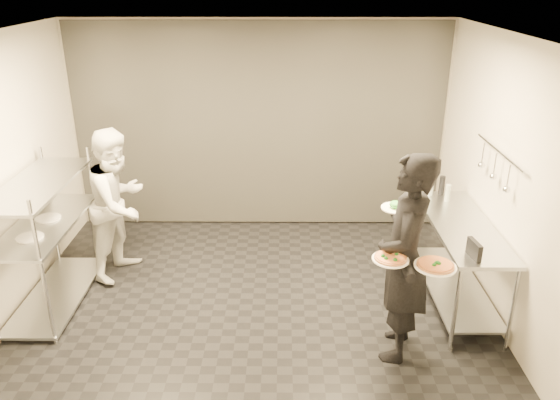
{
  "coord_description": "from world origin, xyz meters",
  "views": [
    {
      "loc": [
        0.33,
        -5.1,
        3.33
      ],
      "look_at": [
        0.3,
        0.19,
        1.1
      ],
      "focal_mm": 35.0,
      "sensor_mm": 36.0,
      "label": 1
    }
  ],
  "objects_px": {
    "pizza_plate_far": "(435,265)",
    "salad_plate": "(396,206)",
    "pizza_plate_near": "(390,258)",
    "bottle_green": "(431,184)",
    "bottle_dark": "(442,185)",
    "pass_rack": "(47,236)",
    "waiter": "(404,259)",
    "pos_monitor": "(474,250)",
    "bottle_clear": "(448,193)",
    "prep_counter": "(459,249)",
    "chef": "(119,203)"
  },
  "relations": [
    {
      "from": "pizza_plate_far",
      "to": "salad_plate",
      "type": "relative_size",
      "value": 1.27
    },
    {
      "from": "pizza_plate_near",
      "to": "bottle_green",
      "type": "relative_size",
      "value": 1.25
    },
    {
      "from": "pizza_plate_far",
      "to": "bottle_dark",
      "type": "relative_size",
      "value": 1.57
    },
    {
      "from": "pass_rack",
      "to": "waiter",
      "type": "height_order",
      "value": "waiter"
    },
    {
      "from": "pizza_plate_far",
      "to": "salad_plate",
      "type": "height_order",
      "value": "salad_plate"
    },
    {
      "from": "pos_monitor",
      "to": "bottle_clear",
      "type": "xyz_separation_m",
      "value": [
        0.13,
        1.33,
        0.02
      ]
    },
    {
      "from": "pizza_plate_far",
      "to": "pass_rack",
      "type": "bearing_deg",
      "value": 163.41
    },
    {
      "from": "prep_counter",
      "to": "pizza_plate_far",
      "type": "bearing_deg",
      "value": -117.4
    },
    {
      "from": "chef",
      "to": "bottle_dark",
      "type": "distance_m",
      "value": 3.73
    },
    {
      "from": "chef",
      "to": "salad_plate",
      "type": "bearing_deg",
      "value": -92.08
    },
    {
      "from": "salad_plate",
      "to": "bottle_green",
      "type": "height_order",
      "value": "salad_plate"
    },
    {
      "from": "prep_counter",
      "to": "pos_monitor",
      "type": "xyz_separation_m",
      "value": [
        -0.12,
        -0.72,
        0.38
      ]
    },
    {
      "from": "pass_rack",
      "to": "bottle_green",
      "type": "bearing_deg",
      "value": 10.85
    },
    {
      "from": "prep_counter",
      "to": "waiter",
      "type": "bearing_deg",
      "value": -132.18
    },
    {
      "from": "pizza_plate_near",
      "to": "bottle_clear",
      "type": "height_order",
      "value": "same"
    },
    {
      "from": "chef",
      "to": "bottle_dark",
      "type": "xyz_separation_m",
      "value": [
        3.72,
        0.19,
        0.15
      ]
    },
    {
      "from": "prep_counter",
      "to": "bottle_clear",
      "type": "distance_m",
      "value": 0.72
    },
    {
      "from": "bottle_clear",
      "to": "pizza_plate_far",
      "type": "bearing_deg",
      "value": -108.78
    },
    {
      "from": "salad_plate",
      "to": "prep_counter",
      "type": "bearing_deg",
      "value": 32.19
    },
    {
      "from": "bottle_green",
      "to": "bottle_clear",
      "type": "xyz_separation_m",
      "value": [
        0.15,
        -0.19,
        -0.03
      ]
    },
    {
      "from": "prep_counter",
      "to": "bottle_clear",
      "type": "bearing_deg",
      "value": 89.42
    },
    {
      "from": "bottle_green",
      "to": "waiter",
      "type": "bearing_deg",
      "value": -111.06
    },
    {
      "from": "chef",
      "to": "salad_plate",
      "type": "height_order",
      "value": "chef"
    },
    {
      "from": "pass_rack",
      "to": "pizza_plate_near",
      "type": "distance_m",
      "value": 3.56
    },
    {
      "from": "pizza_plate_far",
      "to": "salad_plate",
      "type": "bearing_deg",
      "value": 110.88
    },
    {
      "from": "pass_rack",
      "to": "pos_monitor",
      "type": "height_order",
      "value": "pass_rack"
    },
    {
      "from": "pizza_plate_near",
      "to": "pos_monitor",
      "type": "height_order",
      "value": "pizza_plate_near"
    },
    {
      "from": "chef",
      "to": "bottle_clear",
      "type": "height_order",
      "value": "chef"
    },
    {
      "from": "pass_rack",
      "to": "pos_monitor",
      "type": "xyz_separation_m",
      "value": [
        4.21,
        -0.72,
        0.23
      ]
    },
    {
      "from": "chef",
      "to": "pizza_plate_near",
      "type": "bearing_deg",
      "value": -101.45
    },
    {
      "from": "pizza_plate_near",
      "to": "pos_monitor",
      "type": "xyz_separation_m",
      "value": [
        0.82,
        0.31,
        -0.08
      ]
    },
    {
      "from": "bottle_green",
      "to": "pizza_plate_near",
      "type": "bearing_deg",
      "value": -113.6
    },
    {
      "from": "bottle_green",
      "to": "bottle_clear",
      "type": "distance_m",
      "value": 0.25
    },
    {
      "from": "prep_counter",
      "to": "pos_monitor",
      "type": "relative_size",
      "value": 7.95
    },
    {
      "from": "waiter",
      "to": "bottle_dark",
      "type": "relative_size",
      "value": 8.72
    },
    {
      "from": "waiter",
      "to": "bottle_dark",
      "type": "distance_m",
      "value": 1.83
    },
    {
      "from": "waiter",
      "to": "pizza_plate_far",
      "type": "height_order",
      "value": "waiter"
    },
    {
      "from": "pizza_plate_far",
      "to": "bottle_green",
      "type": "xyz_separation_m",
      "value": [
        0.44,
        1.92,
        -0.02
      ]
    },
    {
      "from": "pass_rack",
      "to": "bottle_dark",
      "type": "distance_m",
      "value": 4.4
    },
    {
      "from": "pizza_plate_near",
      "to": "salad_plate",
      "type": "bearing_deg",
      "value": 76.24
    },
    {
      "from": "pass_rack",
      "to": "bottle_clear",
      "type": "bearing_deg",
      "value": 7.98
    },
    {
      "from": "pizza_plate_far",
      "to": "bottle_clear",
      "type": "xyz_separation_m",
      "value": [
        0.59,
        1.72,
        -0.05
      ]
    },
    {
      "from": "waiter",
      "to": "bottle_clear",
      "type": "relative_size",
      "value": 9.95
    },
    {
      "from": "waiter",
      "to": "salad_plate",
      "type": "xyz_separation_m",
      "value": [
        -0.03,
        0.35,
        0.36
      ]
    },
    {
      "from": "chef",
      "to": "bottle_green",
      "type": "height_order",
      "value": "chef"
    },
    {
      "from": "prep_counter",
      "to": "pizza_plate_far",
      "type": "xyz_separation_m",
      "value": [
        -0.58,
        -1.12,
        0.44
      ]
    },
    {
      "from": "salad_plate",
      "to": "pos_monitor",
      "type": "relative_size",
      "value": 1.23
    },
    {
      "from": "waiter",
      "to": "salad_plate",
      "type": "relative_size",
      "value": 7.05
    },
    {
      "from": "waiter",
      "to": "bottle_green",
      "type": "height_order",
      "value": "waiter"
    },
    {
      "from": "salad_plate",
      "to": "bottle_dark",
      "type": "xyz_separation_m",
      "value": [
        0.8,
        1.31,
        -0.3
      ]
    }
  ]
}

